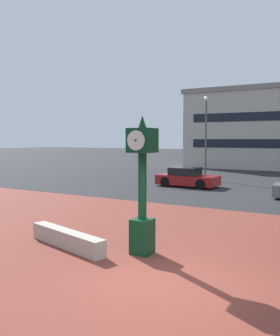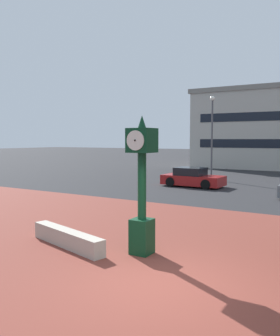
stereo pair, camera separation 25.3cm
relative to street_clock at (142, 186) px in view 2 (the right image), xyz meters
The scene contains 6 objects.
ground_plane 2.83m from the street_clock, 49.17° to the right, with size 200.00×200.00×0.00m, color #262628.
plaza_brick_paving 2.47m from the street_clock, 30.28° to the left, with size 44.00×12.74×0.01m, color brown.
planter_wall 2.85m from the street_clock, 165.62° to the right, with size 3.20×0.40×0.50m, color #ADA393.
street_clock is the anchor object (origin of this frame).
car_street_near 14.56m from the street_clock, 106.95° to the left, with size 4.13×2.03×1.28m.
street_lamp_post 19.07m from the street_clock, 103.75° to the left, with size 0.36×0.36×6.51m.
Camera 2 is at (3.54, -6.73, 3.19)m, focal length 37.84 mm.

